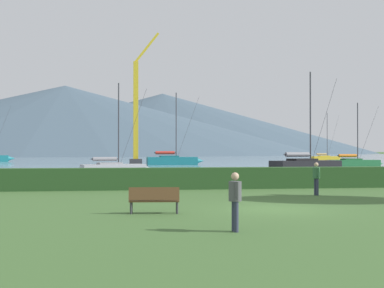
# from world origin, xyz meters

# --- Properties ---
(ground_plane) EXTENTS (1000.00, 1000.00, 0.00)m
(ground_plane) POSITION_xyz_m (0.00, 0.00, 0.00)
(ground_plane) COLOR #3D602D
(harbor_water) EXTENTS (320.00, 246.00, 0.00)m
(harbor_water) POSITION_xyz_m (0.00, 137.00, 0.00)
(harbor_water) COLOR gray
(harbor_water) RESTS_ON ground_plane
(hedge_line) EXTENTS (80.00, 1.20, 1.24)m
(hedge_line) POSITION_xyz_m (0.00, 11.00, 0.62)
(hedge_line) COLOR #284C23
(hedge_line) RESTS_ON ground_plane
(sailboat_slip_0) EXTENTS (8.79, 2.80, 10.99)m
(sailboat_slip_0) POSITION_xyz_m (2.44, 60.75, 0.73)
(sailboat_slip_0) COLOR #19707A
(sailboat_slip_0) RESTS_ON harbor_water
(sailboat_slip_5) EXTENTS (6.93, 3.48, 8.58)m
(sailboat_slip_5) POSITION_xyz_m (-6.21, 30.70, 0.57)
(sailboat_slip_5) COLOR #9E9EA3
(sailboat_slip_5) RESTS_ON harbor_water
(sailboat_slip_7) EXTENTS (7.37, 2.54, 8.32)m
(sailboat_slip_7) POSITION_xyz_m (24.19, 44.80, 0.60)
(sailboat_slip_7) COLOR #236B38
(sailboat_slip_7) RESTS_ON harbor_water
(sailboat_slip_10) EXTENTS (6.73, 2.27, 10.12)m
(sailboat_slip_10) POSITION_xyz_m (37.99, 88.26, 0.57)
(sailboat_slip_10) COLOR gold
(sailboat_slip_10) RESTS_ON harbor_water
(sailboat_slip_11) EXTENTS (8.71, 4.58, 10.42)m
(sailboat_slip_11) POSITION_xyz_m (13.50, 33.23, 0.71)
(sailboat_slip_11) COLOR black
(sailboat_slip_11) RESTS_ON harbor_water
(park_bench_near_path) EXTENTS (1.83, 0.63, 0.95)m
(park_bench_near_path) POSITION_xyz_m (-4.66, -0.73, 0.53)
(park_bench_near_path) COLOR brown
(park_bench_near_path) RESTS_ON ground_plane
(person_seated_viewer) EXTENTS (0.36, 0.57, 1.65)m
(person_seated_viewer) POSITION_xyz_m (3.92, 5.82, 0.97)
(person_seated_viewer) COLOR #2D3347
(person_seated_viewer) RESTS_ON ground_plane
(person_standing_walker) EXTENTS (0.36, 0.57, 1.65)m
(person_standing_walker) POSITION_xyz_m (-2.72, -5.21, 0.97)
(person_standing_walker) COLOR #2D3347
(person_standing_walker) RESTS_ON ground_plane
(dock_crane) EXTENTS (4.82, 2.00, 21.59)m
(dock_crane) POSITION_xyz_m (-2.82, 67.53, 7.44)
(dock_crane) COLOR #333338
(dock_crane) RESTS_ON ground_plane
(distant_hill_west_ridge) EXTENTS (279.90, 279.90, 38.32)m
(distant_hill_west_ridge) POSITION_xyz_m (-34.77, 284.96, 19.16)
(distant_hill_west_ridge) COLOR #425666
(distant_hill_west_ridge) RESTS_ON ground_plane
(distant_hill_central_peak) EXTENTS (296.90, 296.90, 42.92)m
(distant_hill_central_peak) POSITION_xyz_m (26.75, 363.34, 21.46)
(distant_hill_central_peak) COLOR #425666
(distant_hill_central_peak) RESTS_ON ground_plane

